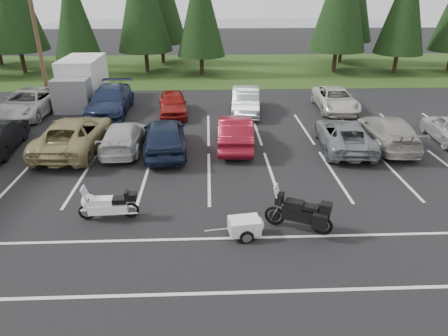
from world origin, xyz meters
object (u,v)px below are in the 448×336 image
utility_pole (36,32)px  car_far_0 (29,103)px  car_near_6 (344,135)px  car_far_3 (246,101)px  car_near_3 (123,136)px  car_far_2 (173,103)px  car_near_4 (165,135)px  adventure_motorcycle (299,210)px  car_near_2 (74,134)px  car_far_1 (110,100)px  car_near_7 (387,131)px  cargo_trailer (244,228)px  box_truck (80,83)px  car_far_4 (335,99)px  touring_motorcycle (108,203)px  car_near_5 (235,131)px

utility_pole → car_far_0: (-0.51, -1.89, -3.91)m
car_near_6 → car_far_3: bearing=-49.2°
car_near_3 → car_far_2: size_ratio=1.10×
car_near_4 → adventure_motorcycle: 8.59m
car_near_2 → adventure_motorcycle: bearing=144.0°
car_near_3 → car_far_1: bearing=-73.7°
car_near_7 → cargo_trailer: bearing=48.2°
box_truck → car_far_3: 11.16m
utility_pole → car_far_4: size_ratio=1.82×
car_far_1 → touring_motorcycle: car_far_1 is taller
box_truck → utility_pole: bearing=-166.0°
car_near_4 → touring_motorcycle: car_near_4 is taller
car_far_2 → cargo_trailer: size_ratio=2.90×
utility_pole → car_far_3: 13.59m
utility_pole → car_near_5: (11.83, -7.51, -3.92)m
car_near_2 → car_far_2: size_ratio=1.40×
car_near_2 → car_far_0: car_near_2 is taller
car_far_3 → adventure_motorcycle: (0.57, -13.13, -0.00)m
cargo_trailer → car_far_1: bearing=109.6°
touring_motorcycle → car_near_6: bearing=28.2°
car_far_1 → adventure_motorcycle: car_far_1 is taller
car_far_1 → car_far_3: size_ratio=1.21×
car_near_6 → car_far_2: bearing=-28.4°
car_far_2 → car_near_5: bearing=-62.6°
car_near_7 → touring_motorcycle: bearing=31.0°
car_near_4 → car_far_4: (10.29, 6.59, -0.15)m
car_far_1 → box_truck: bearing=137.6°
utility_pole → cargo_trailer: bearing=-53.0°
car_near_3 → car_near_4: bearing=167.5°
box_truck → car_near_4: 10.74m
box_truck → car_far_4: size_ratio=1.13×
car_near_4 → car_far_1: bearing=-63.8°
box_truck → cargo_trailer: box_truck is taller
car_far_0 → utility_pole: bearing=78.6°
car_near_4 → car_far_3: 7.61m
box_truck → cargo_trailer: 18.61m
adventure_motorcycle → car_far_3: bearing=116.9°
box_truck → car_near_6: size_ratio=1.11×
car_near_2 → car_far_2: bearing=-125.9°
utility_pole → box_truck: 3.85m
touring_motorcycle → utility_pole: bearing=113.7°
car_near_4 → car_far_4: 12.22m
car_near_4 → car_far_4: car_near_4 is taller
car_far_0 → car_far_2: 8.83m
car_far_0 → car_near_5: bearing=-20.7°
car_near_6 → touring_motorcycle: bearing=36.2°
car_near_7 → car_far_0: size_ratio=0.91×
car_far_3 → car_far_4: size_ratio=0.94×
car_near_3 → car_near_7: size_ratio=0.89×
utility_pole → car_near_7: utility_pole is taller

